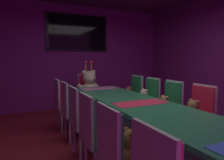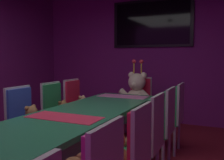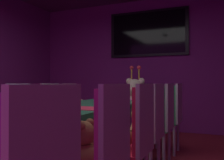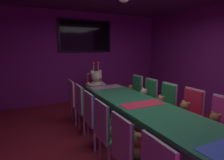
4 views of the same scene
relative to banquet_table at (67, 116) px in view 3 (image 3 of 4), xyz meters
name	(u,v)px [view 3 (image 3 of 4)]	position (x,y,z in m)	size (l,w,h in m)	color
wall_back	(149,64)	(0.00, 3.20, 0.74)	(5.20, 0.12, 2.80)	#721E72
banquet_table	(67,116)	(0.00, 0.00, 0.00)	(0.90, 3.64, 0.75)	#26724C
chair_left_3	(23,115)	(-0.81, 0.27, -0.06)	(0.42, 0.41, 0.98)	#2D47B2
teddy_left_3	(32,116)	(-0.66, 0.27, -0.07)	(0.25, 0.32, 0.31)	olive
chair_left_4	(54,110)	(-0.80, 0.89, -0.06)	(0.42, 0.41, 0.98)	#268C4C
teddy_left_4	(62,112)	(-0.65, 0.89, -0.08)	(0.22, 0.29, 0.27)	brown
chair_left_5	(74,107)	(-0.81, 1.45, -0.06)	(0.42, 0.41, 0.98)	red
teddy_left_5	(81,109)	(-0.67, 1.45, -0.08)	(0.22, 0.28, 0.27)	tan
chair_right_1	(104,150)	(0.82, -0.87, -0.06)	(0.42, 0.41, 0.98)	#CC338C
teddy_right_1	(82,148)	(0.68, -0.87, -0.07)	(0.25, 0.33, 0.31)	brown
chair_right_2	(136,133)	(0.83, -0.29, -0.06)	(0.42, 0.41, 0.98)	red
teddy_right_2	(119,131)	(0.69, -0.29, -0.06)	(0.27, 0.34, 0.33)	olive
chair_right_3	(151,122)	(0.80, 0.30, -0.06)	(0.42, 0.41, 0.98)	#268C4C
teddy_right_3	(137,123)	(0.66, 0.30, -0.08)	(0.24, 0.31, 0.29)	#9E7247
chair_right_4	(163,116)	(0.80, 0.89, -0.06)	(0.42, 0.41, 0.98)	#268C4C
teddy_right_4	(152,115)	(0.65, 0.89, -0.06)	(0.26, 0.34, 0.32)	beige
chair_right_5	(174,111)	(0.82, 1.49, -0.06)	(0.42, 0.41, 0.98)	#268C4C
teddy_right_5	(163,112)	(0.67, 1.49, -0.08)	(0.24, 0.31, 0.29)	brown
throne_chair	(137,105)	(0.00, 2.37, -0.06)	(0.41, 0.42, 0.98)	red
king_teddy_bear	(135,98)	(0.00, 2.20, 0.07)	(0.66, 0.51, 0.85)	beige
wall_tv	(148,33)	(0.00, 3.11, 1.39)	(1.68, 0.06, 0.97)	black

